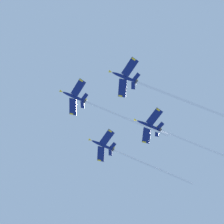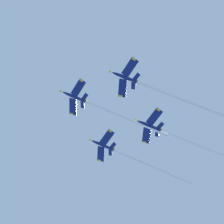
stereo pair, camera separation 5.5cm
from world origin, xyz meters
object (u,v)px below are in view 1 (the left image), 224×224
Objects in this scene: jet_left_wing at (160,91)px; jet_right_wing at (127,155)px; jet_slot at (178,137)px; jet_lead at (96,106)px.

jet_right_wing is at bearing -134.81° from jet_left_wing.
jet_lead is at bearing -49.85° from jet_slot.
jet_left_wing is (-1.75, 30.78, -5.82)m from jet_lead.
jet_left_wing is at bearing 45.19° from jet_right_wing.
jet_left_wing reaches higher than jet_slot.
jet_slot is (-23.95, -0.31, -3.58)m from jet_left_wing.
jet_slot is at bearing 130.15° from jet_lead.
jet_slot is at bearing 83.55° from jet_right_wing.
jet_lead is 0.87× the size of jet_slot.
jet_lead is 0.87× the size of jet_left_wing.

